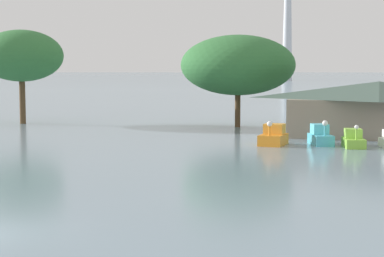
{
  "coord_description": "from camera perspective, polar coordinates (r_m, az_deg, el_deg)",
  "views": [
    {
      "loc": [
        12.49,
        -18.57,
        5.47
      ],
      "look_at": [
        2.82,
        15.81,
        2.2
      ],
      "focal_mm": 61.3,
      "sensor_mm": 36.0,
      "label": 1
    }
  ],
  "objects": [
    {
      "name": "pedal_boat_orange",
      "position": [
        47.4,
        7.1,
        -0.71
      ],
      "size": [
        1.91,
        2.73,
        1.81
      ],
      "rotation": [
        0.0,
        0.0,
        -1.68
      ],
      "color": "orange",
      "rests_on": "ground"
    },
    {
      "name": "pedal_boat_cyan",
      "position": [
        48.11,
        11.12,
        -0.69
      ],
      "size": [
        2.15,
        3.02,
        1.86
      ],
      "rotation": [
        0.0,
        0.0,
        -1.23
      ],
      "color": "#4CB7CC",
      "rests_on": "ground"
    },
    {
      "name": "pedal_boat_lime",
      "position": [
        47.15,
        13.87,
        -0.97
      ],
      "size": [
        1.81,
        2.89,
        1.66
      ],
      "rotation": [
        0.0,
        0.0,
        -1.38
      ],
      "color": "#8CCC3F",
      "rests_on": "ground"
    },
    {
      "name": "boathouse",
      "position": [
        54.62,
        15.93,
        1.74
      ],
      "size": [
        15.01,
        7.75,
        4.46
      ],
      "color": "gray",
      "rests_on": "ground"
    },
    {
      "name": "shoreline_tree_tall_left",
      "position": [
        67.35,
        -14.62,
        6.13
      ],
      "size": [
        8.27,
        8.27,
        9.32
      ],
      "color": "brown",
      "rests_on": "ground"
    },
    {
      "name": "shoreline_tree_mid",
      "position": [
        61.55,
        4.02,
        5.52
      ],
      "size": [
        10.71,
        10.71,
        8.63
      ],
      "color": "brown",
      "rests_on": "ground"
    }
  ]
}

